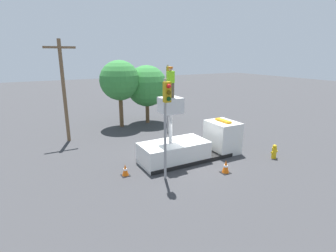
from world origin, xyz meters
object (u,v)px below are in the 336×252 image
Objects in this scene: worker at (171,82)px; traffic_light_across at (168,86)px; traffic_cone_rear at (125,170)px; utility_pole at (64,88)px; bucket_truck at (192,145)px; tree_right_bg at (120,81)px; fire_hydrant at (274,152)px; traffic_light_pole at (166,110)px; traffic_cone_curbside at (226,167)px; tree_left_bg at (147,86)px.

worker is 6.49m from traffic_light_across.
utility_pole is at bearing 102.56° from traffic_cone_rear.
bucket_truck is 4.73m from traffic_cone_rear.
traffic_light_across is 4.79m from tree_right_bg.
worker is 8.10m from fire_hydrant.
utility_pole is at bearing 110.55° from traffic_light_pole.
traffic_light_across is 7.43× the size of traffic_cone_curbside.
tree_right_bg is at bearing 21.88° from utility_pole.
worker is 5.74m from traffic_cone_curbside.
utility_pole is at bearing 123.69° from traffic_cone_curbside.
traffic_light_across is 9.25m from traffic_cone_curbside.
traffic_cone_curbside is at bearing -177.56° from fire_hydrant.
traffic_light_across is at bearing -53.71° from tree_right_bg.
traffic_cone_curbside reaches higher than traffic_cone_rear.
tree_left_bg is at bearing 70.29° from traffic_light_pole.
worker reaches higher than traffic_light_pole.
traffic_cone_curbside is 12.93m from tree_left_bg.
tree_right_bg is (-2.84, 3.86, 0.21)m from traffic_light_across.
worker is 0.23× the size of utility_pole.
utility_pole is (-3.54, 9.44, 0.30)m from traffic_light_pole.
tree_left_bg is (0.83, 12.50, 3.21)m from traffic_cone_curbside.
fire_hydrant reaches higher than traffic_cone_curbside.
bucket_truck is 4.39m from worker.
traffic_light_across reaches higher than fire_hydrant.
bucket_truck is 8.86× the size of traffic_cone_curbside.
fire_hydrant is at bearing -63.44° from tree_right_bg.
worker reaches higher than bucket_truck.
tree_left_bg is at bearing 59.59° from traffic_cone_rear.
utility_pole reaches higher than traffic_cone_curbside.
bucket_truck is 0.90× the size of utility_pole.
worker is 0.31× the size of traffic_light_across.
traffic_cone_rear is at bearing 154.98° from traffic_cone_curbside.
traffic_cone_curbside is 12.94m from utility_pole.
traffic_cone_curbside is 0.10× the size of utility_pole.
fire_hydrant is at bearing -5.26° from traffic_light_pole.
utility_pole is (-6.44, 7.55, 3.22)m from bucket_truck.
worker is at bearing -106.43° from tree_left_bg.
fire_hydrant is at bearing -13.36° from traffic_cone_rear.
worker reaches higher than tree_left_bg.
traffic_cone_curbside is (2.04, -2.76, -4.60)m from worker.
traffic_cone_rear is 11.14m from tree_right_bg.
traffic_cone_rear is (-1.77, 1.51, -3.48)m from traffic_light_pole.
tree_right_bg is at bearing 98.71° from traffic_cone_curbside.
traffic_cone_curbside is 0.13× the size of tree_right_bg.
fire_hydrant is 9.54m from traffic_cone_rear.
fire_hydrant is 0.15× the size of tree_right_bg.
fire_hydrant is 13.14m from tree_left_bg.
worker is (-1.61, 0.00, 4.08)m from bucket_truck.
traffic_light_pole is 4.19m from traffic_cone_rear.
bucket_truck is at bearing -103.60° from traffic_light_across.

